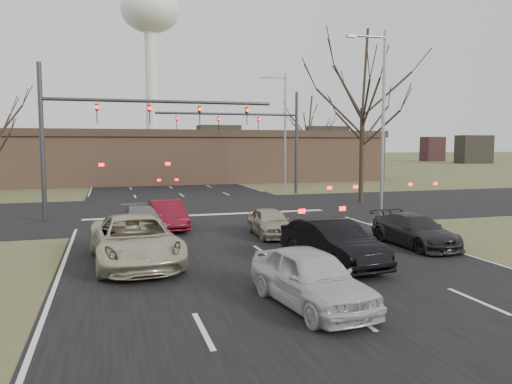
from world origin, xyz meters
TOP-DOWN VIEW (x-y plane):
  - ground at (0.00, 0.00)m, footprint 360.00×360.00m
  - road_main at (0.00, 60.00)m, footprint 14.00×300.00m
  - road_cross at (0.00, 15.00)m, footprint 200.00×14.00m
  - building at (2.00, 38.00)m, footprint 42.40×10.40m
  - water_tower at (6.00, 120.00)m, footprint 15.00×15.00m
  - mast_arm_near at (-5.23, 13.00)m, footprint 12.12×0.24m
  - mast_arm_far at (6.18, 23.00)m, footprint 11.12×0.24m
  - streetlight_right_near at (8.82, 10.00)m, footprint 2.34×0.25m
  - streetlight_right_far at (9.32, 27.00)m, footprint 2.34×0.25m
  - tree_right_near at (11.00, 16.00)m, footprint 6.90×6.90m
  - tree_right_far at (15.00, 35.00)m, footprint 5.40×5.40m
  - car_silver_suv at (-4.56, 2.55)m, footprint 3.07×5.92m
  - car_white_sedan at (-0.67, -3.11)m, footprint 2.25×4.41m
  - car_black_hatch at (1.62, 0.51)m, footprint 2.17×4.68m
  - car_charcoal_sedan at (5.99, 2.38)m, footprint 1.92×4.32m
  - car_grey_ahead at (-4.01, 8.05)m, footprint 1.95×4.28m
  - car_red_ahead at (-2.78, 9.11)m, footprint 1.65×4.09m
  - car_silver_ahead at (1.27, 6.01)m, footprint 1.60×3.66m

SIDE VIEW (x-z plane):
  - ground at x=0.00m, z-range 0.00..0.00m
  - road_main at x=0.00m, z-range 0.00..0.02m
  - road_cross at x=0.00m, z-range 0.00..0.03m
  - car_grey_ahead at x=-4.01m, z-range 0.00..1.21m
  - car_silver_ahead at x=1.27m, z-range 0.00..1.23m
  - car_charcoal_sedan at x=5.99m, z-range 0.00..1.23m
  - car_red_ahead at x=-2.78m, z-range 0.00..1.32m
  - car_white_sedan at x=-0.67m, z-range 0.00..1.44m
  - car_black_hatch at x=1.62m, z-range 0.00..1.48m
  - car_silver_suv at x=-4.56m, z-range 0.00..1.60m
  - building at x=2.00m, z-range 0.02..5.32m
  - mast_arm_far at x=6.18m, z-range 1.02..9.02m
  - mast_arm_near at x=-5.23m, z-range 1.07..9.07m
  - streetlight_right_near at x=8.82m, z-range 0.59..10.59m
  - streetlight_right_far at x=9.32m, z-range 0.59..10.59m
  - tree_right_far at x=15.00m, z-range 2.46..11.46m
  - tree_right_near at x=11.00m, z-range 3.15..14.65m
  - water_tower at x=6.00m, z-range 13.22..57.72m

